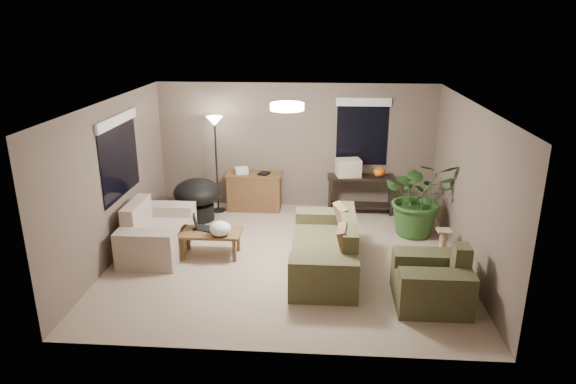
# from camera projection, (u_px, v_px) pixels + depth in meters

# --- Properties ---
(room_shell) EXTENTS (5.50, 5.50, 5.50)m
(room_shell) POSITION_uv_depth(u_px,v_px,m) (287.00, 184.00, 7.90)
(room_shell) COLOR gray
(room_shell) RESTS_ON ground
(main_sofa) EXTENTS (0.95, 2.20, 0.85)m
(main_sofa) POSITION_uv_depth(u_px,v_px,m) (327.00, 251.00, 7.85)
(main_sofa) COLOR #454529
(main_sofa) RESTS_ON ground
(throw_pillows) EXTENTS (0.35, 1.38, 0.47)m
(throw_pillows) POSITION_uv_depth(u_px,v_px,m) (344.00, 230.00, 7.72)
(throw_pillows) COLOR #8C7251
(throw_pillows) RESTS_ON main_sofa
(loveseat) EXTENTS (0.90, 1.60, 0.85)m
(loveseat) POSITION_uv_depth(u_px,v_px,m) (156.00, 234.00, 8.45)
(loveseat) COLOR beige
(loveseat) RESTS_ON ground
(armchair) EXTENTS (0.95, 1.00, 0.85)m
(armchair) POSITION_uv_depth(u_px,v_px,m) (432.00, 282.00, 6.89)
(armchair) COLOR #48482B
(armchair) RESTS_ON ground
(coffee_table) EXTENTS (1.00, 0.55, 0.42)m
(coffee_table) POSITION_uv_depth(u_px,v_px,m) (210.00, 235.00, 8.26)
(coffee_table) COLOR brown
(coffee_table) RESTS_ON ground
(laptop) EXTENTS (0.41, 0.33, 0.24)m
(laptop) POSITION_uv_depth(u_px,v_px,m) (201.00, 225.00, 8.33)
(laptop) COLOR black
(laptop) RESTS_ON coffee_table
(plastic_bag) EXTENTS (0.39, 0.36, 0.24)m
(plastic_bag) POSITION_uv_depth(u_px,v_px,m) (220.00, 229.00, 8.05)
(plastic_bag) COLOR white
(plastic_bag) RESTS_ON coffee_table
(desk) EXTENTS (1.10, 0.50, 0.75)m
(desk) POSITION_uv_depth(u_px,v_px,m) (254.00, 191.00, 10.30)
(desk) COLOR brown
(desk) RESTS_ON ground
(desk_papers) EXTENTS (0.72, 0.32, 0.12)m
(desk_papers) POSITION_uv_depth(u_px,v_px,m) (246.00, 171.00, 10.17)
(desk_papers) COLOR silver
(desk_papers) RESTS_ON desk
(console_table) EXTENTS (1.30, 0.40, 0.75)m
(console_table) POSITION_uv_depth(u_px,v_px,m) (360.00, 191.00, 10.11)
(console_table) COLOR black
(console_table) RESTS_ON ground
(pumpkin) EXTENTS (0.24, 0.24, 0.19)m
(pumpkin) POSITION_uv_depth(u_px,v_px,m) (379.00, 172.00, 9.96)
(pumpkin) COLOR orange
(pumpkin) RESTS_ON console_table
(cardboard_box) EXTENTS (0.51, 0.42, 0.34)m
(cardboard_box) POSITION_uv_depth(u_px,v_px,m) (348.00, 168.00, 9.97)
(cardboard_box) COLOR beige
(cardboard_box) RESTS_ON console_table
(papasan_chair) EXTENTS (1.16, 1.16, 0.80)m
(papasan_chair) POSITION_uv_depth(u_px,v_px,m) (198.00, 196.00, 9.74)
(papasan_chair) COLOR black
(papasan_chair) RESTS_ON ground
(floor_lamp) EXTENTS (0.32, 0.32, 1.91)m
(floor_lamp) POSITION_uv_depth(u_px,v_px,m) (215.00, 133.00, 9.82)
(floor_lamp) COLOR black
(floor_lamp) RESTS_ON ground
(ceiling_fixture) EXTENTS (0.50, 0.50, 0.10)m
(ceiling_fixture) POSITION_uv_depth(u_px,v_px,m) (287.00, 107.00, 7.52)
(ceiling_fixture) COLOR white
(ceiling_fixture) RESTS_ON room_shell
(houseplant) EXTENTS (1.27, 1.41, 1.10)m
(houseplant) POSITION_uv_depth(u_px,v_px,m) (419.00, 205.00, 9.03)
(houseplant) COLOR #2D5923
(houseplant) RESTS_ON ground
(cat_scratching_post) EXTENTS (0.32, 0.32, 0.50)m
(cat_scratching_post) POSITION_uv_depth(u_px,v_px,m) (443.00, 246.00, 8.19)
(cat_scratching_post) COLOR tan
(cat_scratching_post) RESTS_ON ground
(window_left) EXTENTS (0.05, 1.56, 1.33)m
(window_left) POSITION_uv_depth(u_px,v_px,m) (119.00, 143.00, 8.20)
(window_left) COLOR black
(window_left) RESTS_ON room_shell
(window_back) EXTENTS (1.06, 0.05, 1.33)m
(window_back) POSITION_uv_depth(u_px,v_px,m) (363.00, 121.00, 9.98)
(window_back) COLOR black
(window_back) RESTS_ON room_shell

